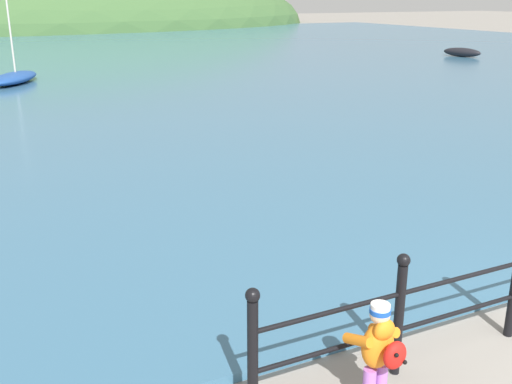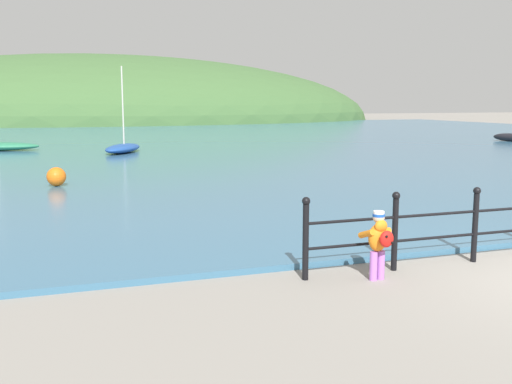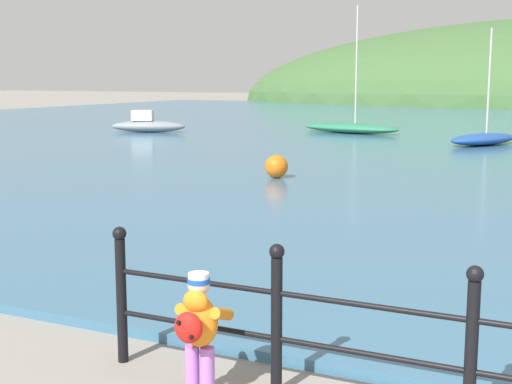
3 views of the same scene
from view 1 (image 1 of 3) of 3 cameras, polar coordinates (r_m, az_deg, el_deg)
water at (r=34.81m, az=-17.43°, el=12.01°), size 80.00×60.00×0.10m
far_hillside at (r=73.67m, az=-22.57°, el=14.33°), size 70.90×39.00×16.29m
child_in_coat at (r=5.16m, az=11.66°, el=-14.38°), size 0.41×0.55×1.00m
boat_far_right at (r=25.28m, az=-22.04°, el=10.09°), size 2.58×3.49×4.06m
boat_white_sailboat at (r=35.76m, az=19.02°, el=12.47°), size 1.20×2.29×0.48m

